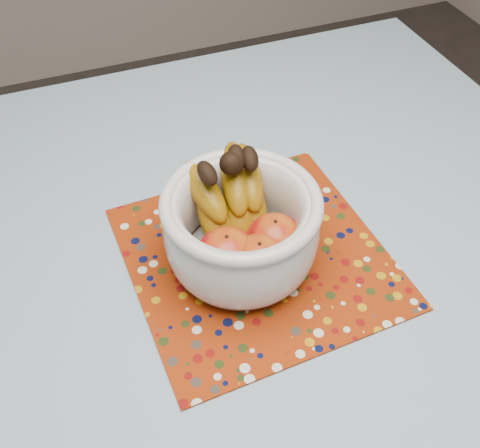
{
  "coord_description": "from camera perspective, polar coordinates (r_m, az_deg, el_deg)",
  "views": [
    {
      "loc": [
        -0.2,
        -0.47,
        1.43
      ],
      "look_at": [
        0.0,
        0.05,
        0.84
      ],
      "focal_mm": 42.0,
      "sensor_mm": 36.0,
      "label": 1
    }
  ],
  "objects": [
    {
      "name": "placemat",
      "position": [
        0.88,
        1.7,
        -3.33
      ],
      "size": [
        0.4,
        0.4,
        0.0
      ],
      "primitive_type": "cube",
      "rotation": [
        0.0,
        0.0,
        0.04
      ],
      "color": "maroon",
      "rests_on": "tablecloth"
    },
    {
      "name": "table",
      "position": [
        0.91,
        1.12,
        -9.78
      ],
      "size": [
        1.2,
        1.2,
        0.75
      ],
      "color": "brown",
      "rests_on": "ground"
    },
    {
      "name": "tablecloth",
      "position": [
        0.85,
        1.2,
        -6.72
      ],
      "size": [
        1.32,
        1.32,
        0.01
      ],
      "primitive_type": "cube",
      "color": "slate",
      "rests_on": "table"
    },
    {
      "name": "fruit_bowl",
      "position": [
        0.81,
        -0.01,
        0.31
      ],
      "size": [
        0.23,
        0.25,
        0.18
      ],
      "color": "silver",
      "rests_on": "placemat"
    }
  ]
}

